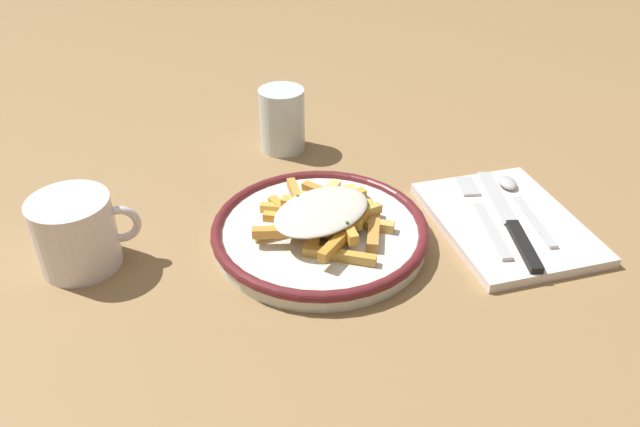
{
  "coord_description": "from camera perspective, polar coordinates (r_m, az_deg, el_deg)",
  "views": [
    {
      "loc": [
        -0.13,
        -0.57,
        0.43
      ],
      "look_at": [
        0.0,
        0.0,
        0.04
      ],
      "focal_mm": 35.11,
      "sensor_mm": 36.0,
      "label": 1
    }
  ],
  "objects": [
    {
      "name": "napkin",
      "position": [
        0.78,
        16.63,
        -0.78
      ],
      "size": [
        0.17,
        0.22,
        0.01
      ],
      "primitive_type": "cube",
      "rotation": [
        0.0,
        0.0,
        0.04
      ],
      "color": "white",
      "rests_on": "ground_plane"
    },
    {
      "name": "coffee_mug",
      "position": [
        0.72,
        -21.31,
        -1.65
      ],
      "size": [
        0.11,
        0.09,
        0.08
      ],
      "color": "white",
      "rests_on": "ground_plane"
    },
    {
      "name": "water_glass",
      "position": [
        0.9,
        -3.36,
        8.54
      ],
      "size": [
        0.06,
        0.06,
        0.09
      ],
      "primitive_type": "cylinder",
      "color": "silver",
      "rests_on": "ground_plane"
    },
    {
      "name": "knife",
      "position": [
        0.76,
        17.14,
        -1.03
      ],
      "size": [
        0.05,
        0.21,
        0.01
      ],
      "color": "black",
      "rests_on": "napkin"
    },
    {
      "name": "fork",
      "position": [
        0.77,
        14.61,
        -0.04
      ],
      "size": [
        0.04,
        0.18,
        0.0
      ],
      "color": "silver",
      "rests_on": "napkin"
    },
    {
      "name": "plate",
      "position": [
        0.72,
        0.0,
        -1.68
      ],
      "size": [
        0.25,
        0.25,
        0.03
      ],
      "color": "silver",
      "rests_on": "ground_plane"
    },
    {
      "name": "fries_heap",
      "position": [
        0.71,
        0.55,
        -0.12
      ],
      "size": [
        0.16,
        0.17,
        0.03
      ],
      "color": "gold",
      "rests_on": "plate"
    },
    {
      "name": "spoon",
      "position": [
        0.81,
        17.57,
        1.44
      ],
      "size": [
        0.03,
        0.15,
        0.01
      ],
      "color": "silver",
      "rests_on": "napkin"
    },
    {
      "name": "ground_plane",
      "position": [
        0.73,
        0.0,
        -2.53
      ],
      "size": [
        2.6,
        2.6,
        0.0
      ],
      "primitive_type": "plane",
      "color": "#957449"
    }
  ]
}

